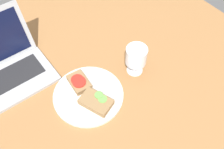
{
  "coord_description": "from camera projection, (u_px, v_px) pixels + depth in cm",
  "views": [
    {
      "loc": [
        -30.23,
        -43.73,
        81.67
      ],
      "look_at": [
        2.71,
        -0.34,
        8.0
      ],
      "focal_mm": 40.0,
      "sensor_mm": 36.0,
      "label": 1
    }
  ],
  "objects": [
    {
      "name": "wooden_table",
      "position": [
        106.0,
        87.0,
        0.96
      ],
      "size": [
        140.0,
        140.0,
        3.0
      ],
      "primitive_type": "cube",
      "color": "#9E6B3D",
      "rests_on": "ground"
    },
    {
      "name": "wine_glass",
      "position": [
        136.0,
        57.0,
        0.92
      ],
      "size": [
        7.99,
        7.99,
        12.4
      ],
      "color": "white",
      "rests_on": "wooden_table"
    },
    {
      "name": "sandwich_with_cucumber",
      "position": [
        96.0,
        102.0,
        0.88
      ],
      "size": [
        10.53,
        12.88,
        2.85
      ],
      "color": "#937047",
      "rests_on": "plate"
    },
    {
      "name": "sandwich_with_tomato",
      "position": [
        79.0,
        82.0,
        0.93
      ],
      "size": [
        6.95,
        9.68,
        2.79
      ],
      "color": "#937047",
      "rests_on": "plate"
    },
    {
      "name": "plate",
      "position": [
        88.0,
        94.0,
        0.92
      ],
      "size": [
        25.81,
        25.81,
        1.14
      ],
      "primitive_type": "cylinder",
      "color": "silver",
      "rests_on": "wooden_table"
    }
  ]
}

